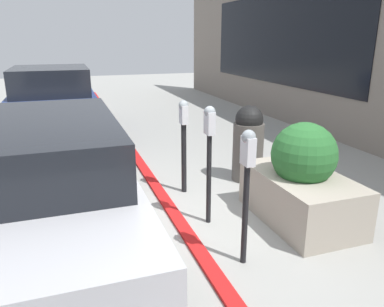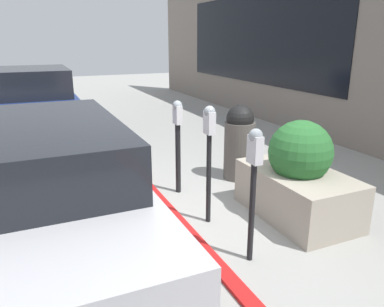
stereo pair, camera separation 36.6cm
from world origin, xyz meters
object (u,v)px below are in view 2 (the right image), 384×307
at_px(parking_meter_second, 209,143).
at_px(planter_box, 298,179).
at_px(parked_car_middle, 44,181).
at_px(parking_meter_nearest, 254,170).
at_px(parking_meter_middle, 178,134).
at_px(trash_bin, 239,142).
at_px(parked_car_rear, 32,101).

bearing_deg(parking_meter_second, planter_box, -105.67).
bearing_deg(parked_car_middle, planter_box, -100.03).
relative_size(parking_meter_nearest, parked_car_middle, 0.29).
bearing_deg(planter_box, parking_meter_middle, 39.15).
xyz_separation_m(parking_meter_second, trash_bin, (1.19, -1.14, -0.41)).
bearing_deg(parked_car_rear, planter_box, -152.60).
xyz_separation_m(parking_meter_middle, parked_car_middle, (-0.82, 1.86, -0.13)).
bearing_deg(parked_car_rear, parked_car_middle, -179.90).
relative_size(parking_meter_middle, planter_box, 0.89).
height_order(planter_box, parked_car_middle, parked_car_middle).
distance_m(parking_meter_second, parked_car_middle, 1.87).
height_order(parking_meter_nearest, parking_meter_second, parking_meter_second).
height_order(planter_box, parked_car_rear, parked_car_rear).
relative_size(planter_box, parked_car_middle, 0.32).
relative_size(parking_meter_nearest, planter_box, 0.91).
height_order(parking_meter_nearest, parked_car_middle, parked_car_middle).
bearing_deg(parked_car_middle, parking_meter_middle, -66.18).
height_order(parking_meter_second, parked_car_middle, parking_meter_second).
distance_m(planter_box, trash_bin, 1.50).
distance_m(parking_meter_second, planter_box, 1.26).
height_order(parking_meter_second, parking_meter_middle, parking_meter_second).
relative_size(parking_meter_second, trash_bin, 1.21).
height_order(parking_meter_middle, planter_box, parking_meter_middle).
bearing_deg(parking_meter_middle, trash_bin, -82.21).
bearing_deg(parking_meter_middle, parked_car_middle, 113.79).
xyz_separation_m(parking_meter_nearest, trash_bin, (2.12, -1.12, -0.37)).
relative_size(parked_car_middle, trash_bin, 3.95).
distance_m(planter_box, parked_car_middle, 3.01).
distance_m(parked_car_rear, trash_bin, 5.17).
distance_m(parking_meter_middle, trash_bin, 1.17).
xyz_separation_m(parking_meter_nearest, planter_box, (0.63, -1.09, -0.48)).
relative_size(parking_meter_nearest, parked_car_rear, 0.35).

